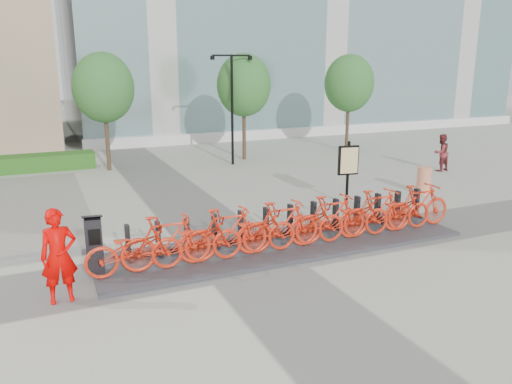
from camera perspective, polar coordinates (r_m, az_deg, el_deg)
name	(u,v)px	position (r m, az deg, el deg)	size (l,w,h in m)	color
ground	(243,258)	(12.27, -1.45, -7.52)	(120.00, 120.00, 0.00)	#99998D
hedge_b	(23,164)	(24.11, -25.10, 2.95)	(6.00, 1.20, 0.70)	#23621F
tree_1	(103,88)	(22.73, -17.04, 11.31)	(2.60, 2.60, 5.10)	brown
tree_2	(244,85)	(24.40, -1.40, 12.09)	(2.60, 2.60, 5.10)	brown
tree_3	(349,83)	(27.26, 10.60, 12.10)	(2.60, 2.60, 5.10)	brown
streetlamp	(232,97)	(23.13, -2.76, 10.82)	(2.00, 0.20, 5.00)	black
dock_pad	(285,245)	(13.02, 3.36, -6.03)	(9.60, 2.40, 0.08)	#3B3C41
dock_rail_posts	(291,220)	(13.45, 4.06, -3.26)	(8.74, 0.50, 0.85)	black
bike_0	(135,249)	(11.32, -13.70, -6.33)	(0.76, 2.17, 1.14)	red
bike_1	(167,242)	(11.43, -10.16, -5.60)	(0.59, 2.10, 1.26)	red
bike_2	(198,240)	(11.63, -6.69, -5.45)	(0.76, 2.17, 1.14)	red
bike_3	(227,233)	(11.83, -3.36, -4.71)	(0.59, 2.10, 1.26)	red
bike_4	(255,232)	(12.10, -0.15, -4.55)	(0.76, 2.17, 1.14)	red
bike_5	(281,225)	(12.37, 2.91, -3.83)	(0.59, 2.10, 1.26)	red
bike_6	(307,224)	(12.72, 5.81, -3.67)	(0.76, 2.17, 1.14)	red
bike_7	(331,218)	(13.06, 8.57, -2.99)	(0.59, 2.10, 1.26)	red
bike_8	(354,217)	(13.46, 11.16, -2.85)	(0.76, 2.17, 1.14)	red
bike_9	(377,212)	(13.86, 13.62, -2.22)	(0.59, 2.10, 1.26)	red
bike_10	(398,211)	(14.31, 15.91, -2.10)	(0.76, 2.17, 1.14)	red
bike_11	(419,206)	(14.75, 18.08, -1.52)	(0.59, 2.10, 1.26)	red
kiosk	(94,244)	(11.58, -17.98, -5.70)	(0.46, 0.41, 1.37)	black
worker_red	(59,256)	(10.52, -21.61, -6.81)	(0.70, 0.46, 1.91)	#E40200
pedestrian	(441,153)	(23.37, 20.39, 4.24)	(0.79, 0.62, 1.63)	maroon
construction_barrel	(424,180)	(19.10, 18.63, 1.27)	(0.50, 0.50, 0.97)	#FF4000
map_sign	(348,163)	(16.73, 10.50, 3.28)	(0.71, 0.22, 2.14)	black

